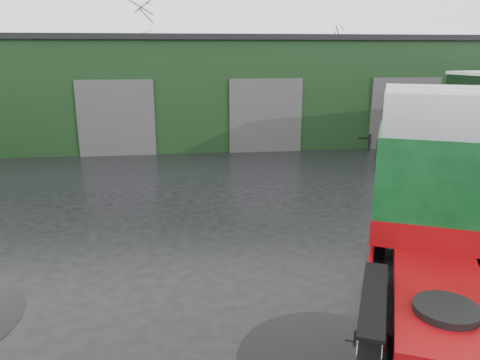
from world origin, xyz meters
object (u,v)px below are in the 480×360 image
object	(u,v)px
warehouse	(250,86)
tree_back_b	(323,71)
tree_back_a	(138,59)
hero_tractor	(444,212)

from	to	relation	value
warehouse	tree_back_b	size ratio (longest dim) A/B	4.32
tree_back_b	warehouse	bearing A→B (deg)	-128.66
tree_back_a	warehouse	bearing A→B (deg)	-51.34
warehouse	tree_back_b	distance (m)	12.82
warehouse	tree_back_a	bearing A→B (deg)	128.66
warehouse	tree_back_a	xyz separation A→B (m)	(-8.00, 10.00, 1.59)
hero_tractor	tree_back_b	distance (m)	33.86
hero_tractor	tree_back_a	xyz separation A→B (m)	(-8.56, 33.00, 2.44)
warehouse	tree_back_a	distance (m)	12.90
hero_tractor	warehouse	bearing A→B (deg)	116.34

